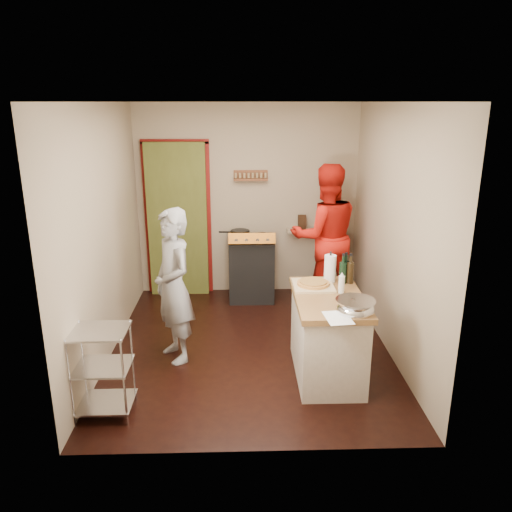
# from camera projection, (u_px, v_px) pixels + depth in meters

# --- Properties ---
(floor) EXTENTS (3.50, 3.50, 0.00)m
(floor) POSITION_uv_depth(u_px,v_px,m) (250.00, 346.00, 5.55)
(floor) COLOR black
(floor) RESTS_ON ground
(back_wall) EXTENTS (3.00, 0.44, 2.60)m
(back_wall) POSITION_uv_depth(u_px,v_px,m) (201.00, 213.00, 6.89)
(back_wall) COLOR gray
(back_wall) RESTS_ON ground
(left_wall) EXTENTS (0.04, 3.50, 2.60)m
(left_wall) POSITION_uv_depth(u_px,v_px,m) (104.00, 234.00, 5.12)
(left_wall) COLOR gray
(left_wall) RESTS_ON ground
(right_wall) EXTENTS (0.04, 3.50, 2.60)m
(right_wall) POSITION_uv_depth(u_px,v_px,m) (393.00, 232.00, 5.21)
(right_wall) COLOR gray
(right_wall) RESTS_ON ground
(ceiling) EXTENTS (3.00, 3.50, 0.02)m
(ceiling) POSITION_uv_depth(u_px,v_px,m) (249.00, 101.00, 4.77)
(ceiling) COLOR white
(ceiling) RESTS_ON back_wall
(stove) EXTENTS (0.60, 0.63, 1.00)m
(stove) POSITION_uv_depth(u_px,v_px,m) (251.00, 267.00, 6.78)
(stove) COLOR black
(stove) RESTS_ON ground
(wire_shelving) EXTENTS (0.48, 0.40, 0.80)m
(wire_shelving) POSITION_uv_depth(u_px,v_px,m) (102.00, 368.00, 4.23)
(wire_shelving) COLOR silver
(wire_shelving) RESTS_ON ground
(island) EXTENTS (0.67, 1.22, 1.14)m
(island) POSITION_uv_depth(u_px,v_px,m) (328.00, 333.00, 4.86)
(island) COLOR beige
(island) RESTS_ON ground
(person_stripe) EXTENTS (0.63, 0.70, 1.61)m
(person_stripe) POSITION_uv_depth(u_px,v_px,m) (174.00, 286.00, 5.07)
(person_stripe) COLOR silver
(person_stripe) RESTS_ON ground
(person_red) EXTENTS (0.98, 0.80, 1.87)m
(person_red) POSITION_uv_depth(u_px,v_px,m) (325.00, 236.00, 6.45)
(person_red) COLOR red
(person_red) RESTS_ON ground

